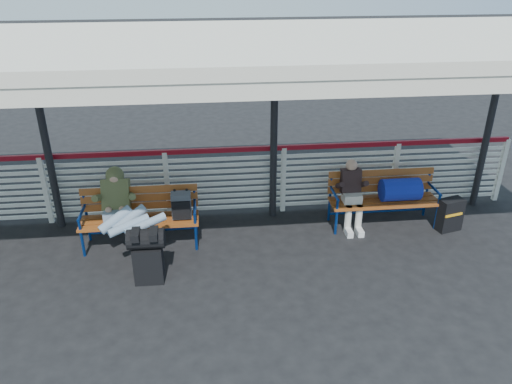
{
  "coord_description": "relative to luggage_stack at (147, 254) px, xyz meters",
  "views": [
    {
      "loc": [
        0.69,
        -5.9,
        4.21
      ],
      "look_at": [
        1.43,
        1.0,
        0.83
      ],
      "focal_mm": 35.0,
      "sensor_mm": 36.0,
      "label": 1
    }
  ],
  "objects": [
    {
      "name": "canopy",
      "position": [
        0.18,
        0.86,
        2.59
      ],
      "size": [
        12.6,
        3.6,
        3.16
      ],
      "color": "silver",
      "rests_on": "ground"
    },
    {
      "name": "luggage_stack",
      "position": [
        0.0,
        0.0,
        0.0
      ],
      "size": [
        0.5,
        0.29,
        0.83
      ],
      "rotation": [
        0.0,
        0.0,
        -0.02
      ],
      "color": "black",
      "rests_on": "ground"
    },
    {
      "name": "fence",
      "position": [
        0.18,
        1.89,
        0.21
      ],
      "size": [
        12.08,
        0.08,
        1.24
      ],
      "color": "silver",
      "rests_on": "ground"
    },
    {
      "name": "ground",
      "position": [
        0.18,
        -0.01,
        -0.45
      ],
      "size": [
        60.0,
        60.0,
        0.0
      ],
      "primitive_type": "plane",
      "color": "black",
      "rests_on": "ground"
    },
    {
      "name": "bench_right",
      "position": [
        3.91,
        1.23,
        0.16
      ],
      "size": [
        1.8,
        0.56,
        0.92
      ],
      "color": "#A74820",
      "rests_on": "ground"
    },
    {
      "name": "suitcase_side",
      "position": [
        4.82,
        0.93,
        -0.17
      ],
      "size": [
        0.44,
        0.33,
        0.56
      ],
      "rotation": [
        0.0,
        0.0,
        0.25
      ],
      "color": "black",
      "rests_on": "ground"
    },
    {
      "name": "bench_left",
      "position": [
        -0.03,
        1.04,
        0.13
      ],
      "size": [
        1.8,
        0.56,
        0.92
      ],
      "color": "#A74820",
      "rests_on": "ground"
    },
    {
      "name": "traveler_man",
      "position": [
        -0.35,
        0.69,
        0.25
      ],
      "size": [
        0.94,
        1.64,
        0.77
      ],
      "color": "#829BAF",
      "rests_on": "ground"
    },
    {
      "name": "companion_person",
      "position": [
        3.22,
        1.23,
        0.14
      ],
      "size": [
        0.32,
        0.66,
        1.15
      ],
      "color": "beige",
      "rests_on": "ground"
    }
  ]
}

